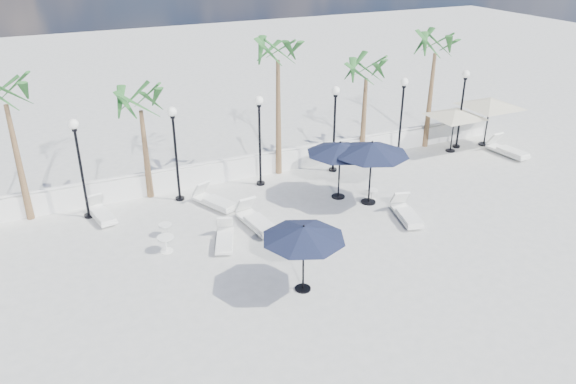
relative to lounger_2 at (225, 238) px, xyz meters
name	(u,v)px	position (x,y,z in m)	size (l,w,h in m)	color
ground	(336,258)	(3.02, -2.43, -0.22)	(100.00, 100.00, 0.00)	#A3A39E
balustrade	(252,166)	(3.02, 5.07, 0.24)	(26.00, 0.30, 1.01)	silver
lamppost_1	(79,155)	(-3.98, 4.07, 2.27)	(0.36, 0.36, 3.84)	black
lamppost_2	(175,141)	(-0.48, 4.07, 2.27)	(0.36, 0.36, 3.84)	black
lamppost_3	(259,128)	(3.02, 4.07, 2.27)	(0.36, 0.36, 3.84)	black
lamppost_4	(335,117)	(6.52, 4.07, 2.27)	(0.36, 0.36, 3.84)	black
lamppost_5	(402,107)	(10.02, 4.07, 2.27)	(0.36, 0.36, 3.84)	black
lamppost_6	(463,98)	(13.52, 4.07, 2.27)	(0.36, 0.36, 3.84)	black
palm_0	(5,101)	(-5.98, 4.87, 4.31)	(2.60, 2.60, 5.50)	brown
palm_1	(140,107)	(-1.48, 4.87, 3.53)	(2.60, 2.60, 4.70)	brown
palm_2	(278,57)	(4.22, 4.87, 4.89)	(2.60, 2.60, 6.10)	brown
palm_3	(366,75)	(8.52, 4.87, 3.73)	(2.60, 2.60, 4.90)	brown
palm_4	(435,50)	(12.22, 4.87, 4.50)	(2.60, 2.60, 5.70)	brown
lounger_2	(225,238)	(0.00, 0.00, 0.00)	(1.18, 1.87, 0.67)	white
lounger_3	(101,213)	(-3.57, 3.72, 0.01)	(0.94, 1.94, 0.70)	white
lounger_4	(215,201)	(0.60, 2.90, 0.03)	(1.41, 2.09, 0.75)	white
lounger_5	(257,220)	(1.45, 0.66, 0.05)	(0.95, 2.21, 0.80)	white
lounger_6	(407,213)	(6.74, -1.16, 0.02)	(1.13, 2.08, 0.74)	white
lounger_7	(507,150)	(15.02, 2.21, 0.05)	(0.92, 2.21, 0.81)	white
side_table_0	(166,229)	(-1.70, 1.42, 0.05)	(0.47, 0.47, 0.46)	white
side_table_1	(166,243)	(-1.94, 0.37, 0.11)	(0.57, 0.57, 0.55)	white
side_table_2	(372,194)	(6.46, 0.78, 0.05)	(0.47, 0.47, 0.46)	white
parasol_navy_left	(304,233)	(1.24, -3.54, 1.72)	(2.50, 2.50, 2.21)	black
parasol_navy_mid	(340,148)	(5.38, 1.58, 1.89)	(2.68, 2.68, 2.40)	black
parasol_navy_right	(372,149)	(6.22, 0.64, 2.06)	(2.90, 2.90, 2.60)	black
parasol_cream_sq_a	(455,111)	(12.90, 3.77, 1.83)	(4.51, 4.51, 2.22)	black
parasol_cream_sq_b	(491,99)	(15.02, 3.77, 2.11)	(5.04, 5.04, 2.52)	black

